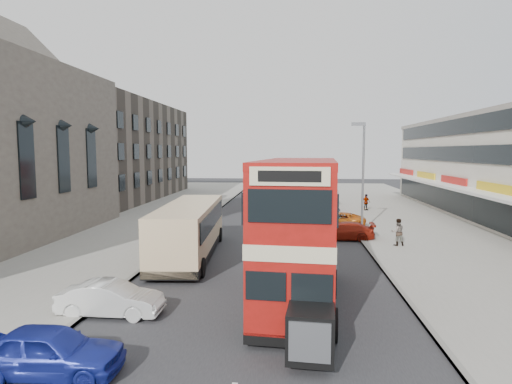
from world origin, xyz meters
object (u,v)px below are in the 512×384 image
at_px(bus_main, 299,232).
at_px(car_left_front, 111,299).
at_px(street_lamp, 362,168).
at_px(pedestrian_near, 398,232).
at_px(car_right_a, 343,231).
at_px(car_right_b, 338,220).
at_px(bus_second, 305,186).
at_px(car_left_near, 49,351).
at_px(coach, 189,228).
at_px(pedestrian_far, 366,202).
at_px(cyclist, 336,220).

height_order(bus_main, car_left_front, bus_main).
xyz_separation_m(street_lamp, pedestrian_near, (1.53, -4.65, -3.78)).
relative_size(car_right_a, car_right_b, 0.99).
relative_size(street_lamp, car_left_front, 2.13).
relative_size(bus_second, pedestrian_near, 5.05).
distance_m(bus_second, car_left_front, 30.25).
bearing_deg(car_left_near, car_right_a, -30.57).
height_order(bus_second, coach, bus_second).
xyz_separation_m(car_left_near, car_right_a, (10.01, 18.51, -0.07)).
bearing_deg(pedestrian_far, car_left_near, -141.10).
bearing_deg(car_right_b, bus_second, -169.00).
height_order(bus_main, car_left_near, bus_main).
height_order(street_lamp, bus_main, street_lamp).
relative_size(bus_second, car_left_front, 2.27).
bearing_deg(car_right_b, cyclist, -18.89).
distance_m(bus_main, cyclist, 17.08).
height_order(bus_main, bus_second, bus_main).
bearing_deg(car_left_front, pedestrian_near, -46.96).
relative_size(bus_second, cyclist, 4.28).
height_order(coach, pedestrian_far, coach).
distance_m(car_right_a, pedestrian_far, 14.38).
relative_size(street_lamp, car_right_b, 1.93).
height_order(street_lamp, cyclist, street_lamp).
xyz_separation_m(bus_second, car_right_b, (2.35, -9.96, -1.91)).
xyz_separation_m(coach, car_right_b, (9.51, 10.27, -1.07)).
distance_m(bus_second, car_right_a, 15.10).
xyz_separation_m(bus_main, car_right_b, (3.39, 17.40, -2.33)).
relative_size(bus_main, car_right_b, 2.42).
xyz_separation_m(coach, pedestrian_far, (13.21, 19.26, -0.70)).
relative_size(bus_main, cyclist, 5.04).
bearing_deg(car_right_a, coach, -56.96).
distance_m(car_right_a, cyclist, 4.10).
height_order(coach, car_right_b, coach).
distance_m(bus_second, car_left_near, 34.28).
distance_m(car_left_near, pedestrian_far, 35.21).
relative_size(street_lamp, bus_second, 0.94).
bearing_deg(car_right_a, cyclist, -176.20).
height_order(coach, pedestrian_near, coach).
height_order(car_left_near, car_right_a, car_left_near).
height_order(coach, car_left_near, coach).
relative_size(pedestrian_far, cyclist, 0.80).
height_order(street_lamp, pedestrian_far, street_lamp).
relative_size(bus_second, pedestrian_far, 5.35).
relative_size(coach, car_right_b, 2.55).
distance_m(bus_second, coach, 21.48).
distance_m(street_lamp, bus_main, 15.90).
height_order(car_right_b, pedestrian_far, pedestrian_far).
bearing_deg(pedestrian_far, bus_second, 142.98).
bearing_deg(cyclist, car_left_front, -114.35).
height_order(bus_second, pedestrian_far, bus_second).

